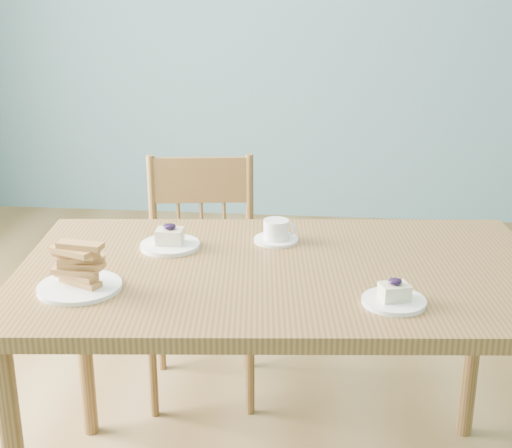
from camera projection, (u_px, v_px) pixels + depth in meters
name	position (u px, v px, depth m)	size (l,w,h in m)	color
room	(388.00, 23.00, 1.85)	(5.01, 5.01, 2.71)	olive
dining_table	(283.00, 293.00, 1.89)	(1.46, 0.93, 0.74)	olive
dining_chair	(201.00, 277.00, 2.57)	(0.44, 0.43, 0.86)	olive
cheesecake_plate_near	(394.00, 297.00, 1.65)	(0.15, 0.15, 0.06)	white
cheesecake_plate_far	(170.00, 241.00, 2.00)	(0.17, 0.17, 0.07)	white
coffee_cup	(277.00, 232.00, 2.04)	(0.13, 0.13, 0.06)	white
biscotti_plate	(78.00, 273.00, 1.72)	(0.20, 0.20, 0.12)	white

